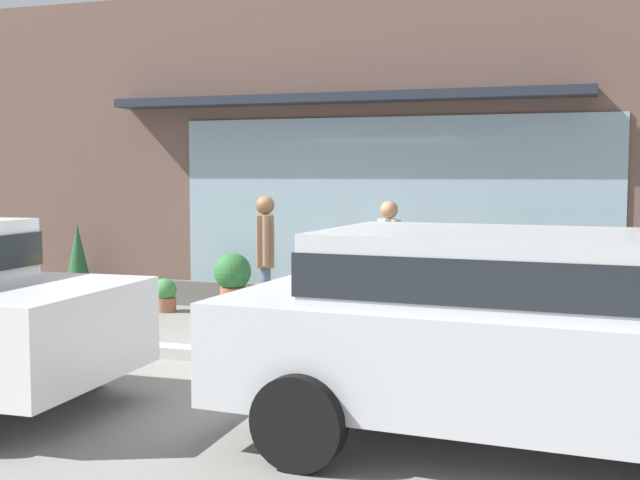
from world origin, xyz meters
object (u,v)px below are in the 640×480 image
potted_plant_trailing_edge (78,265)px  pedestrian_passerby (389,256)px  parked_car_silver (517,327)px  potted_plant_window_left (626,313)px  potted_plant_low_front (233,279)px  pedestrian_with_handbag (265,254)px  potted_plant_near_hydrant (165,295)px  fire_hydrant (310,303)px  potted_plant_doorstep (497,280)px

potted_plant_trailing_edge → pedestrian_passerby: bearing=-9.4°
parked_car_silver → potted_plant_window_left: bearing=82.7°
parked_car_silver → potted_plant_low_front: bearing=136.3°
potted_plant_window_left → parked_car_silver: bearing=-101.4°
pedestrian_with_handbag → potted_plant_trailing_edge: 3.85m
parked_car_silver → potted_plant_near_hydrant: size_ratio=9.43×
potted_plant_trailing_edge → potted_plant_low_front: size_ratio=1.42×
potted_plant_near_hydrant → parked_car_silver: bearing=-40.8°
potted_plant_near_hydrant → potted_plant_trailing_edge: (-1.61, 0.29, 0.34)m
fire_hydrant → potted_plant_doorstep: (1.89, 1.65, 0.12)m
pedestrian_with_handbag → potted_plant_window_left: bearing=-97.0°
pedestrian_with_handbag → potted_plant_low_front: bearing=14.2°
potted_plant_trailing_edge → potted_plant_doorstep: 6.19m
potted_plant_near_hydrant → pedestrian_passerby: bearing=-9.0°
pedestrian_passerby → fire_hydrant: bearing=-66.0°
potted_plant_low_front → fire_hydrant: bearing=-45.3°
potted_plant_window_left → potted_plant_trailing_edge: bearing=179.0°
pedestrian_with_handbag → parked_car_silver: bearing=-160.2°
parked_car_silver → potted_plant_doorstep: size_ratio=3.43×
fire_hydrant → pedestrian_passerby: pedestrian_passerby is taller
pedestrian_passerby → potted_plant_trailing_edge: (-4.95, 0.82, -0.36)m
potted_plant_low_front → parked_car_silver: bearing=-47.8°
fire_hydrant → pedestrian_with_handbag: (-0.73, 0.46, 0.49)m
potted_plant_trailing_edge → potted_plant_low_front: 2.57m
fire_hydrant → potted_plant_doorstep: 2.51m
parked_car_silver → potted_plant_low_front: parked_car_silver is taller
pedestrian_passerby → potted_plant_near_hydrant: (-3.34, 0.53, -0.70)m
fire_hydrant → potted_plant_near_hydrant: fire_hydrant is taller
potted_plant_near_hydrant → potted_plant_trailing_edge: bearing=169.8°
parked_car_silver → potted_plant_near_hydrant: parked_car_silver is taller
pedestrian_with_handbag → pedestrian_passerby: (1.38, 0.57, -0.04)m
pedestrian_passerby → potted_plant_doorstep: bearing=83.0°
pedestrian_passerby → potted_plant_trailing_edge: pedestrian_passerby is taller
pedestrian_with_handbag → parked_car_silver: pedestrian_with_handbag is taller
pedestrian_passerby → potted_plant_window_left: (2.75, 0.69, -0.67)m
pedestrian_passerby → pedestrian_with_handbag: bearing=-101.3°
fire_hydrant → potted_plant_near_hydrant: (-2.68, 1.56, -0.26)m
pedestrian_with_handbag → parked_car_silver: (3.20, -3.35, -0.10)m
fire_hydrant → pedestrian_with_handbag: size_ratio=0.57×
potted_plant_doorstep → potted_plant_low_front: size_ratio=1.53×
parked_car_silver → potted_plant_low_front: size_ratio=5.26×
potted_plant_trailing_edge → potted_plant_window_left: potted_plant_trailing_edge is taller
pedestrian_with_handbag → potted_plant_trailing_edge: pedestrian_with_handbag is taller
parked_car_silver → potted_plant_doorstep: (-0.58, 4.54, -0.27)m
pedestrian_passerby → potted_plant_low_front: size_ratio=1.92×
potted_plant_trailing_edge → potted_plant_low_front: potted_plant_trailing_edge is taller
fire_hydrant → parked_car_silver: size_ratio=0.22×
potted_plant_low_front → potted_plant_window_left: bearing=-0.3°
parked_car_silver → potted_plant_window_left: (0.93, 4.61, -0.61)m
potted_plant_doorstep → potted_plant_window_left: potted_plant_doorstep is taller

